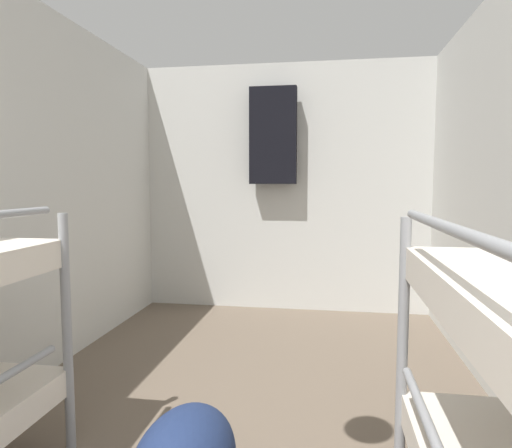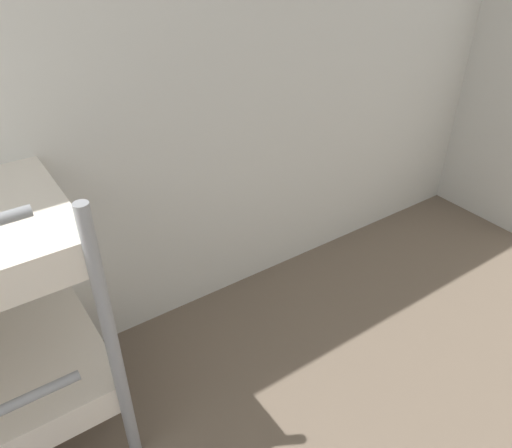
% 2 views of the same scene
% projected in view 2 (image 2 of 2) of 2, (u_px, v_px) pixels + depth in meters
% --- Properties ---
extents(wall_left, '(0.06, 5.06, 2.39)m').
position_uv_depth(wall_left, '(37.00, 96.00, 1.74)').
color(wall_left, silver).
rests_on(wall_left, ground_plane).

